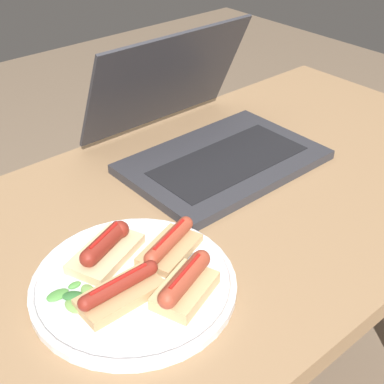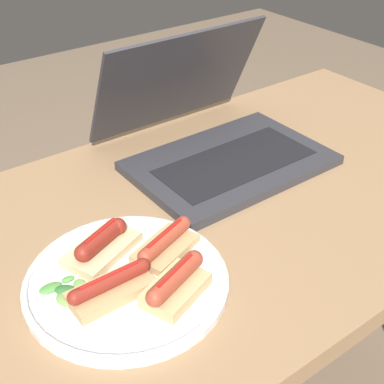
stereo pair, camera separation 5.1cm
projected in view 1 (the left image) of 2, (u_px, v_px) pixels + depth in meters
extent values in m
cube|color=#93704C|center=(189.00, 225.00, 0.92)|extent=(1.42, 0.66, 0.04)
cylinder|color=#93704C|center=(292.00, 205.00, 1.63)|extent=(0.06, 0.06, 0.73)
cube|color=#2D2D33|center=(224.00, 162.00, 1.04)|extent=(0.37, 0.25, 0.02)
cube|color=black|center=(229.00, 160.00, 1.03)|extent=(0.30, 0.14, 0.00)
cube|color=#2D2D33|center=(167.00, 80.00, 1.09)|extent=(0.37, 0.11, 0.22)
cube|color=#192347|center=(168.00, 79.00, 1.08)|extent=(0.33, 0.09, 0.19)
cylinder|color=silver|center=(134.00, 285.00, 0.76)|extent=(0.29, 0.29, 0.01)
torus|color=silver|center=(133.00, 280.00, 0.76)|extent=(0.29, 0.29, 0.01)
cube|color=#D6B784|center=(106.00, 253.00, 0.80)|extent=(0.13, 0.10, 0.01)
cylinder|color=maroon|center=(104.00, 243.00, 0.78)|extent=(0.08, 0.05, 0.03)
sphere|color=maroon|center=(119.00, 228.00, 0.81)|extent=(0.03, 0.03, 0.03)
sphere|color=maroon|center=(89.00, 258.00, 0.76)|extent=(0.03, 0.03, 0.03)
cylinder|color=red|center=(104.00, 236.00, 0.78)|extent=(0.06, 0.03, 0.01)
cube|color=tan|center=(120.00, 295.00, 0.72)|extent=(0.12, 0.06, 0.02)
cylinder|color=maroon|center=(119.00, 285.00, 0.71)|extent=(0.10, 0.02, 0.02)
sphere|color=maroon|center=(151.00, 267.00, 0.74)|extent=(0.02, 0.02, 0.02)
sphere|color=maroon|center=(85.00, 304.00, 0.69)|extent=(0.02, 0.02, 0.02)
cylinder|color=red|center=(119.00, 279.00, 0.71)|extent=(0.09, 0.01, 0.01)
cube|color=tan|center=(185.00, 290.00, 0.73)|extent=(0.11, 0.09, 0.02)
cylinder|color=#9E3D28|center=(185.00, 278.00, 0.72)|extent=(0.09, 0.05, 0.03)
sphere|color=#9E3D28|center=(167.00, 299.00, 0.68)|extent=(0.03, 0.03, 0.03)
sphere|color=#9E3D28|center=(201.00, 259.00, 0.75)|extent=(0.03, 0.03, 0.03)
cylinder|color=red|center=(185.00, 271.00, 0.71)|extent=(0.07, 0.03, 0.01)
cube|color=tan|center=(170.00, 250.00, 0.80)|extent=(0.12, 0.09, 0.01)
cylinder|color=#9E3D28|center=(169.00, 240.00, 0.79)|extent=(0.10, 0.05, 0.02)
sphere|color=#9E3D28|center=(151.00, 259.00, 0.76)|extent=(0.02, 0.02, 0.02)
sphere|color=#9E3D28|center=(186.00, 224.00, 0.83)|extent=(0.02, 0.02, 0.02)
cylinder|color=red|center=(169.00, 234.00, 0.79)|extent=(0.08, 0.03, 0.01)
ellipsoid|color=#709E4C|center=(73.00, 306.00, 0.71)|extent=(0.02, 0.03, 0.01)
ellipsoid|color=#709E4C|center=(58.00, 296.00, 0.73)|extent=(0.03, 0.02, 0.01)
ellipsoid|color=#4C8E3D|center=(72.00, 302.00, 0.72)|extent=(0.03, 0.03, 0.01)
ellipsoid|color=#4C8E3D|center=(57.00, 295.00, 0.73)|extent=(0.03, 0.02, 0.01)
ellipsoid|color=#709E4C|center=(88.00, 292.00, 0.73)|extent=(0.02, 0.03, 0.01)
ellipsoid|color=#4C8E3D|center=(74.00, 285.00, 0.75)|extent=(0.02, 0.01, 0.01)
ellipsoid|color=#2D662D|center=(73.00, 296.00, 0.73)|extent=(0.03, 0.03, 0.01)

